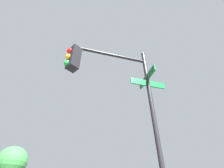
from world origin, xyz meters
TOP-DOWN VIEW (x-y plane):
  - traffic_signal_near at (-6.37, -5.79)m, footprint 1.77×2.62m
  - street_tree at (8.41, -8.35)m, footprint 2.65×2.65m

SIDE VIEW (x-z plane):
  - traffic_signal_near at x=-6.37m, z-range 1.09..6.37m
  - street_tree at x=8.41m, z-range 1.27..6.51m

